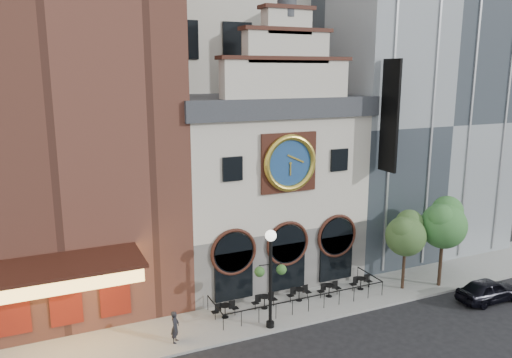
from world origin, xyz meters
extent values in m
plane|color=black|center=(0.00, 0.00, 0.00)|extent=(120.00, 120.00, 0.00)
cube|color=gray|center=(0.00, 2.50, 0.07)|extent=(44.00, 5.00, 0.15)
cube|color=#605E5B|center=(0.00, 8.00, 2.15)|extent=(12.00, 8.00, 4.00)
cube|color=beige|center=(0.00, 8.00, 7.65)|extent=(12.00, 8.00, 7.00)
cube|color=#2D3035|center=(0.00, 8.00, 11.75)|extent=(12.60, 8.60, 1.20)
cube|color=#381910|center=(0.00, 3.92, 8.55)|extent=(3.60, 0.25, 3.60)
cylinder|color=navy|center=(0.00, 3.78, 8.55)|extent=(3.10, 0.12, 3.10)
torus|color=gold|center=(0.00, 3.70, 8.55)|extent=(3.46, 0.36, 3.46)
cylinder|color=#2D3035|center=(0.00, 4.40, 17.45)|extent=(1.10, 1.10, 1.10)
cube|color=brown|center=(-13.00, 10.00, 12.65)|extent=(14.00, 12.00, 25.00)
cube|color=#FFBF59|center=(-13.00, 2.30, 4.35)|extent=(7.00, 3.40, 0.70)
cube|color=#381910|center=(-13.00, 2.30, 4.80)|extent=(7.40, 3.80, 0.15)
cube|color=maroon|center=(-13.00, 3.95, 2.15)|extent=(5.60, 0.15, 2.60)
cube|color=gray|center=(13.00, 10.00, 10.15)|extent=(14.00, 12.00, 20.00)
cube|color=#497A37|center=(10.00, 2.80, 3.45)|extent=(4.50, 2.40, 0.35)
cube|color=black|center=(6.60, 3.00, 11.15)|extent=(0.18, 1.60, 7.00)
cylinder|color=black|center=(-4.70, 2.52, 0.89)|extent=(0.68, 0.68, 0.03)
cylinder|color=black|center=(-4.70, 2.52, 0.52)|extent=(0.06, 0.06, 0.72)
cylinder|color=black|center=(-2.17, 2.63, 0.89)|extent=(0.68, 0.68, 0.03)
cylinder|color=black|center=(-2.17, 2.63, 0.52)|extent=(0.06, 0.06, 0.72)
cylinder|color=black|center=(0.19, 2.67, 0.89)|extent=(0.68, 0.68, 0.03)
cylinder|color=black|center=(0.19, 2.67, 0.52)|extent=(0.06, 0.06, 0.72)
cylinder|color=black|center=(2.17, 2.41, 0.89)|extent=(0.68, 0.68, 0.03)
cylinder|color=black|center=(2.17, 2.41, 0.52)|extent=(0.06, 0.06, 0.72)
cylinder|color=black|center=(4.61, 2.48, 0.89)|extent=(0.68, 0.68, 0.03)
cylinder|color=black|center=(4.61, 2.48, 0.52)|extent=(0.06, 0.06, 0.72)
imported|color=black|center=(10.96, -1.89, 0.72)|extent=(4.27, 1.78, 1.44)
imported|color=black|center=(-7.98, 1.09, 1.01)|extent=(0.68, 0.75, 1.71)
cylinder|color=black|center=(-2.82, 0.50, 2.68)|extent=(0.18, 0.18, 5.06)
cylinder|color=black|center=(-2.82, 0.50, 0.30)|extent=(0.45, 0.45, 0.30)
sphere|color=white|center=(-2.82, 0.50, 5.41)|extent=(0.61, 0.61, 0.61)
sphere|color=#295F26|center=(-3.42, 0.60, 3.44)|extent=(0.57, 0.57, 0.57)
sphere|color=#295F26|center=(-2.23, 0.39, 3.44)|extent=(0.57, 0.57, 0.57)
cylinder|color=#382619|center=(7.16, 1.50, 1.53)|extent=(0.20, 0.20, 2.76)
sphere|color=#345622|center=(7.16, 1.50, 3.70)|extent=(2.56, 2.56, 2.56)
sphere|color=#345622|center=(7.65, 1.79, 4.39)|extent=(1.77, 1.77, 1.77)
sphere|color=#345622|center=(6.77, 1.30, 4.19)|extent=(1.58, 1.58, 1.58)
cylinder|color=#382619|center=(9.67, 0.91, 1.73)|extent=(0.23, 0.23, 3.17)
sphere|color=#2E6A2A|center=(9.67, 0.91, 4.22)|extent=(2.94, 2.94, 2.94)
sphere|color=#2E6A2A|center=(10.24, 1.25, 5.01)|extent=(2.04, 2.04, 2.04)
sphere|color=#2E6A2A|center=(9.22, 0.68, 4.79)|extent=(1.81, 1.81, 1.81)
camera|label=1|loc=(-13.79, -22.04, 13.86)|focal=35.00mm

